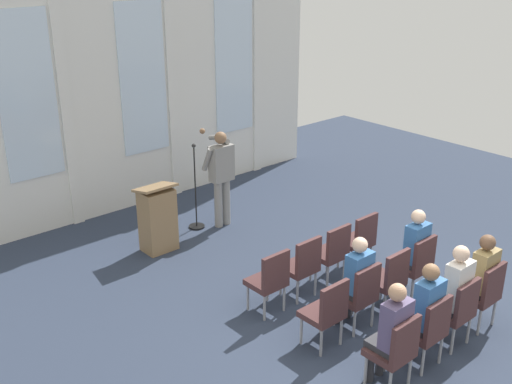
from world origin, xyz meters
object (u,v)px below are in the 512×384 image
at_px(mic_stand, 196,210).
at_px(chair_r2_c3, 484,291).
at_px(chair_r1_c2, 389,277).
at_px(chair_r2_c0, 396,349).
at_px(audience_r2_c3, 480,276).
at_px(speaker, 221,172).
at_px(chair_r1_c3, 417,263).
at_px(chair_r2_c2, 457,309).
at_px(audience_r2_c2, 454,290).
at_px(chair_r0_c1, 302,264).
at_px(chair_r0_c3, 360,238).
at_px(audience_r1_c3, 413,248).
at_px(audience_r2_c0, 391,330).
at_px(chair_r0_c2, 332,250).
at_px(chair_r0_c0, 270,278).
at_px(chair_r1_c1, 360,293).
at_px(lectern, 158,219).
at_px(audience_r1_c1, 356,277).
at_px(chair_r2_c1, 428,328).
at_px(audience_r2_c1, 424,309).
at_px(chair_r1_c0, 327,310).

xyz_separation_m(mic_stand, chair_r2_c3, (0.97, -4.96, 0.20)).
bearing_deg(chair_r1_c2, chair_r2_c3, -59.17).
height_order(chair_r2_c0, audience_r2_c3, audience_r2_c3).
distance_m(speaker, chair_r1_c3, 3.79).
distance_m(chair_r2_c2, audience_r2_c2, 0.24).
bearing_deg(audience_r2_c3, chair_r1_c3, 90.00).
relative_size(chair_r0_c1, chair_r2_c3, 1.00).
height_order(chair_r0_c3, chair_r2_c2, same).
height_order(chair_r0_c1, chair_r1_c3, same).
bearing_deg(audience_r1_c3, audience_r2_c0, -150.81).
distance_m(chair_r0_c2, audience_r1_c3, 1.15).
xyz_separation_m(chair_r0_c0, audience_r2_c0, (0.00, -1.98, 0.20)).
xyz_separation_m(chair_r0_c0, chair_r1_c2, (1.23, -1.03, 0.00)).
xyz_separation_m(mic_stand, chair_r2_c2, (0.35, -4.96, 0.20)).
xyz_separation_m(chair_r0_c3, chair_r2_c2, (-0.62, -2.06, 0.00)).
height_order(chair_r0_c0, chair_r1_c2, same).
relative_size(chair_r1_c1, chair_r1_c2, 1.00).
distance_m(lectern, audience_r2_c3, 4.98).
relative_size(chair_r0_c0, audience_r1_c1, 0.72).
bearing_deg(chair_r2_c1, lectern, 98.63).
xyz_separation_m(chair_r1_c2, audience_r2_c1, (-0.62, -0.95, 0.21)).
height_order(mic_stand, lectern, mic_stand).
xyz_separation_m(chair_r0_c0, chair_r2_c2, (1.23, -2.06, 0.00)).
bearing_deg(chair_r0_c1, audience_r1_c1, -90.00).
distance_m(chair_r0_c3, audience_r1_c1, 1.57).
bearing_deg(chair_r2_c2, chair_r0_c3, 73.38).
bearing_deg(audience_r1_c3, audience_r1_c1, 179.94).
bearing_deg(chair_r1_c0, chair_r2_c0, -90.00).
xyz_separation_m(lectern, audience_r2_c1, (0.71, -4.59, 0.19)).
distance_m(audience_r1_c1, chair_r1_c2, 0.65).
bearing_deg(chair_r2_c3, chair_r0_c0, 131.84).
xyz_separation_m(speaker, chair_r0_c0, (-1.29, -2.69, -0.48)).
height_order(speaker, audience_r2_c0, speaker).
relative_size(chair_r0_c0, chair_r0_c2, 1.00).
height_order(speaker, chair_r2_c1, speaker).
bearing_deg(chair_r2_c3, chair_r0_c3, 90.00).
bearing_deg(speaker, chair_r1_c1, -100.29).
xyz_separation_m(chair_r2_c0, chair_r2_c1, (0.62, 0.00, 0.00)).
xyz_separation_m(audience_r1_c3, audience_r2_c2, (-0.62, -1.03, 0.02)).
bearing_deg(chair_r0_c0, audience_r2_c1, -72.75).
bearing_deg(audience_r2_c1, audience_r1_c1, 90.00).
relative_size(mic_stand, chair_r2_c3, 1.65).
xyz_separation_m(chair_r1_c0, chair_r2_c1, (0.62, -1.03, 0.00)).
xyz_separation_m(chair_r0_c2, chair_r2_c3, (0.62, -2.06, 0.00)).
relative_size(audience_r1_c3, chair_r2_c3, 1.41).
height_order(chair_r2_c1, audience_r2_c1, audience_r2_c1).
bearing_deg(chair_r0_c2, audience_r2_c1, -107.25).
relative_size(mic_stand, chair_r2_c1, 1.65).
height_order(chair_r0_c1, chair_r2_c2, same).
xyz_separation_m(chair_r0_c3, chair_r2_c1, (-1.23, -2.06, 0.00)).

